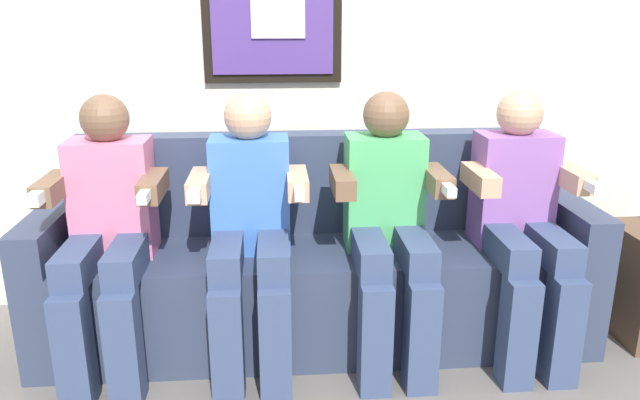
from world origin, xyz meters
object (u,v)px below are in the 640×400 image
object	(u,v)px
couch	(317,271)
person_leftmost	(107,227)
person_left_center	(250,223)
person_right_center	(388,220)
person_rightmost	(522,217)

from	to	relation	value
couch	person_leftmost	distance (m)	0.90
person_left_center	person_right_center	bearing A→B (deg)	0.05
person_leftmost	person_left_center	distance (m)	0.56
couch	person_leftmost	xyz separation A→B (m)	(-0.84, -0.17, 0.29)
person_rightmost	person_left_center	bearing A→B (deg)	-179.98
person_leftmost	person_right_center	size ratio (longest dim) A/B	1.00
couch	person_left_center	distance (m)	0.44
person_left_center	person_rightmost	bearing A→B (deg)	0.02
person_rightmost	person_right_center	bearing A→B (deg)	180.00
person_left_center	person_rightmost	size ratio (longest dim) A/B	1.00
person_leftmost	person_left_center	bearing A→B (deg)	0.00
person_rightmost	person_leftmost	bearing A→B (deg)	-179.98
person_left_center	person_leftmost	bearing A→B (deg)	180.00
person_leftmost	couch	bearing A→B (deg)	11.37
person_right_center	couch	bearing A→B (deg)	149.00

